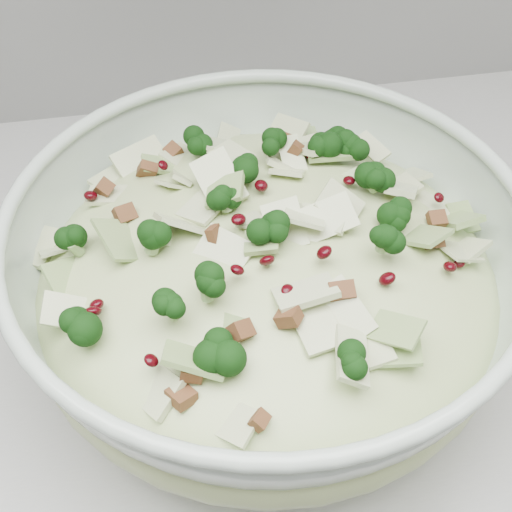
{
  "coord_description": "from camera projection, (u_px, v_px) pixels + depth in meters",
  "views": [
    {
      "loc": [
        0.62,
        1.25,
        1.39
      ],
      "look_at": [
        0.69,
        1.6,
        1.01
      ],
      "focal_mm": 50.0,
      "sensor_mm": 36.0,
      "label": 1
    }
  ],
  "objects": [
    {
      "name": "mixing_bowl",
      "position": [
        267.0,
        284.0,
        0.54
      ],
      "size": [
        0.45,
        0.45,
        0.15
      ],
      "rotation": [
        0.0,
        0.0,
        -0.22
      ],
      "color": "#AEC0B0",
      "rests_on": "counter"
    },
    {
      "name": "salad",
      "position": [
        267.0,
        262.0,
        0.53
      ],
      "size": [
        0.46,
        0.46,
        0.15
      ],
      "rotation": [
        0.0,
        0.0,
        -0.38
      ],
      "color": "#BFCA8A",
      "rests_on": "mixing_bowl"
    }
  ]
}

